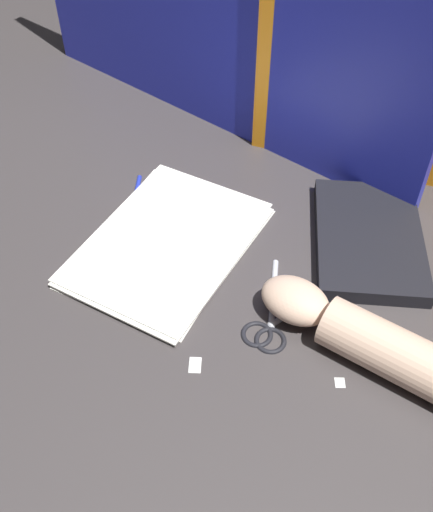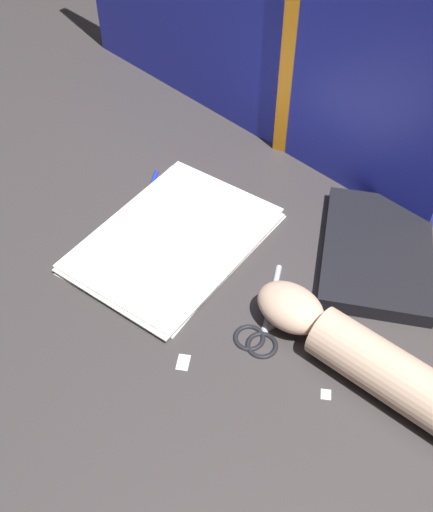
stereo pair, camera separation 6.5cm
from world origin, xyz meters
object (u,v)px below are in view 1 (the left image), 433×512
object	(u,v)px
book_closed	(369,239)
scissors	(274,319)
paper_stack	(167,243)
hand_forearm	(376,344)

from	to	relation	value
book_closed	scissors	world-z (taller)	book_closed
book_closed	paper_stack	bearing A→B (deg)	-152.24
hand_forearm	book_closed	bearing A→B (deg)	108.53
book_closed	scissors	distance (m)	0.22
book_closed	scissors	bearing A→B (deg)	-109.20
scissors	hand_forearm	bearing A→B (deg)	0.52
scissors	book_closed	bearing A→B (deg)	70.80
hand_forearm	scissors	bearing A→B (deg)	-179.48
paper_stack	hand_forearm	xyz separation A→B (m)	(0.34, -0.06, 0.03)
scissors	hand_forearm	distance (m)	0.14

